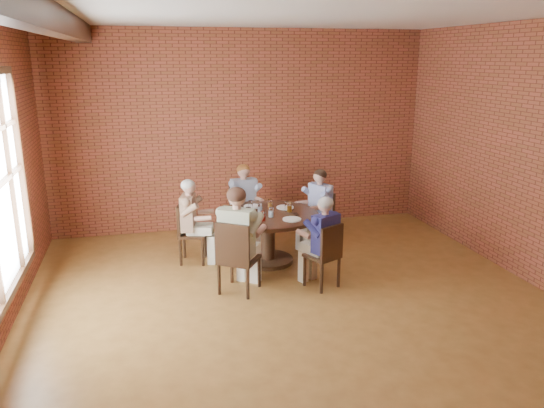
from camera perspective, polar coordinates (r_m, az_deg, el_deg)
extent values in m
plane|color=olive|center=(6.44, 3.00, -11.60)|extent=(7.00, 7.00, 0.00)
plane|color=silver|center=(5.75, 3.51, 20.16)|extent=(7.00, 7.00, 0.00)
plane|color=brown|center=(9.21, -3.23, 7.84)|extent=(7.00, 0.00, 7.00)
plane|color=brown|center=(2.88, 24.55, -11.41)|extent=(7.00, 0.00, 7.00)
cube|color=black|center=(5.53, -22.89, 17.86)|extent=(0.22, 6.90, 0.26)
cube|color=black|center=(6.52, -26.12, -7.97)|extent=(0.10, 2.16, 0.08)
cube|color=black|center=(7.18, -25.58, 3.72)|extent=(0.10, 0.08, 2.20)
cylinder|color=black|center=(7.90, -0.45, -6.02)|extent=(0.74, 0.74, 0.06)
cylinder|color=black|center=(7.79, -0.45, -3.83)|extent=(0.21, 0.21, 0.64)
cylinder|color=#351C13|center=(7.67, -0.46, -1.19)|extent=(1.48, 1.48, 0.05)
cube|color=black|center=(8.39, 4.89, -1.88)|extent=(0.52, 0.52, 0.04)
cube|color=black|center=(8.43, 5.78, -0.08)|extent=(0.20, 0.37, 0.44)
cylinder|color=black|center=(8.46, 3.27, -3.28)|extent=(0.04, 0.04, 0.41)
cylinder|color=black|center=(8.24, 4.81, -3.85)|extent=(0.04, 0.04, 0.41)
cylinder|color=black|center=(8.68, 4.89, -2.83)|extent=(0.04, 0.04, 0.41)
cylinder|color=black|center=(8.46, 6.43, -3.38)|extent=(0.04, 0.04, 0.41)
cube|color=black|center=(8.63, -2.95, -1.34)|extent=(0.46, 0.46, 0.04)
cube|color=black|center=(8.72, -3.38, 0.54)|extent=(0.40, 0.10, 0.46)
cylinder|color=black|center=(8.49, -3.61, -3.23)|extent=(0.04, 0.04, 0.41)
cylinder|color=black|center=(8.60, -1.47, -2.95)|extent=(0.04, 0.04, 0.41)
cylinder|color=black|center=(8.79, -4.35, -2.57)|extent=(0.04, 0.04, 0.41)
cylinder|color=black|center=(8.90, -2.27, -2.31)|extent=(0.04, 0.04, 0.41)
cube|color=black|center=(7.85, -8.52, -3.22)|extent=(0.47, 0.47, 0.04)
cube|color=black|center=(7.81, -9.83, -1.54)|extent=(0.13, 0.38, 0.44)
cylinder|color=black|center=(7.76, -7.45, -5.19)|extent=(0.04, 0.04, 0.41)
cylinder|color=black|center=(8.06, -7.14, -4.37)|extent=(0.04, 0.04, 0.41)
cylinder|color=black|center=(7.81, -9.81, -5.15)|extent=(0.04, 0.04, 0.41)
cylinder|color=black|center=(8.11, -9.41, -4.34)|extent=(0.04, 0.04, 0.41)
cube|color=black|center=(6.83, -3.56, -5.98)|extent=(0.63, 0.63, 0.04)
cube|color=black|center=(6.56, -4.31, -4.33)|extent=(0.40, 0.29, 0.52)
cylinder|color=black|center=(7.02, -1.40, -7.34)|extent=(0.04, 0.04, 0.41)
cylinder|color=black|center=(7.16, -4.36, -6.91)|extent=(0.04, 0.04, 0.41)
cylinder|color=black|center=(6.68, -2.63, -8.58)|extent=(0.04, 0.04, 0.41)
cylinder|color=black|center=(6.83, -5.71, -8.09)|extent=(0.04, 0.04, 0.41)
cube|color=black|center=(6.98, 5.41, -5.56)|extent=(0.50, 0.50, 0.04)
cube|color=black|center=(6.79, 6.46, -4.09)|extent=(0.36, 0.20, 0.43)
cylinder|color=black|center=(7.27, 5.37, -6.58)|extent=(0.04, 0.04, 0.41)
cylinder|color=black|center=(7.06, 3.54, -7.21)|extent=(0.04, 0.04, 0.41)
cylinder|color=black|center=(7.07, 7.18, -7.30)|extent=(0.04, 0.04, 0.41)
cylinder|color=black|center=(6.86, 5.35, -7.98)|extent=(0.04, 0.04, 0.41)
cylinder|color=white|center=(7.94, 1.42, -0.36)|extent=(0.26, 0.26, 0.01)
cylinder|color=white|center=(7.99, -2.13, -0.26)|extent=(0.26, 0.26, 0.01)
cylinder|color=white|center=(7.78, -3.40, -0.72)|extent=(0.26, 0.26, 0.01)
cylinder|color=white|center=(7.37, 2.15, -1.65)|extent=(0.26, 0.26, 0.01)
cylinder|color=white|center=(7.78, 1.63, -0.22)|extent=(0.07, 0.07, 0.14)
cylinder|color=white|center=(7.89, -0.20, 0.01)|extent=(0.07, 0.07, 0.14)
cylinder|color=white|center=(7.82, -2.32, -0.14)|extent=(0.07, 0.07, 0.14)
cylinder|color=white|center=(7.67, -1.30, -0.44)|extent=(0.07, 0.07, 0.14)
cylinder|color=white|center=(7.49, -2.57, -0.86)|extent=(0.07, 0.07, 0.14)
cylinder|color=white|center=(7.30, -0.98, -1.29)|extent=(0.07, 0.07, 0.14)
cylinder|color=white|center=(7.47, -0.11, -0.89)|extent=(0.07, 0.07, 0.14)
cylinder|color=white|center=(7.72, 1.89, -0.35)|extent=(0.07, 0.07, 0.14)
cube|color=black|center=(7.62, 2.58, -1.09)|extent=(0.07, 0.13, 0.01)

